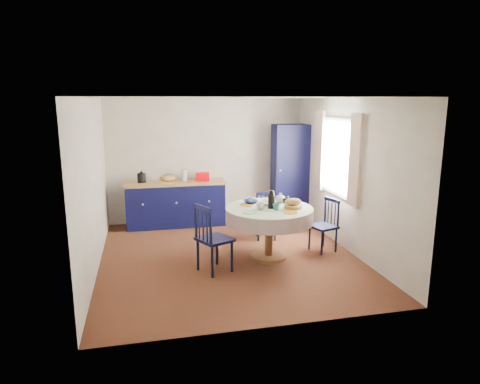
% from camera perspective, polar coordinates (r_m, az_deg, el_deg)
% --- Properties ---
extents(floor, '(4.50, 4.50, 0.00)m').
position_cam_1_polar(floor, '(6.96, -1.52, -8.56)').
color(floor, black).
rests_on(floor, ground).
extents(ceiling, '(4.50, 4.50, 0.00)m').
position_cam_1_polar(ceiling, '(6.51, -1.65, 12.48)').
color(ceiling, white).
rests_on(ceiling, wall_back).
extents(wall_back, '(4.00, 0.02, 2.50)m').
position_cam_1_polar(wall_back, '(8.81, -4.45, 4.24)').
color(wall_back, silver).
rests_on(wall_back, floor).
extents(wall_left, '(0.02, 4.50, 2.50)m').
position_cam_1_polar(wall_left, '(6.54, -19.02, 0.80)').
color(wall_left, silver).
rests_on(wall_left, floor).
extents(wall_right, '(0.02, 4.50, 2.50)m').
position_cam_1_polar(wall_right, '(7.28, 14.07, 2.20)').
color(wall_right, silver).
rests_on(wall_right, floor).
extents(window, '(0.10, 1.74, 1.45)m').
position_cam_1_polar(window, '(7.48, 12.83, 4.66)').
color(window, white).
rests_on(window, wall_right).
extents(kitchen_counter, '(1.98, 0.64, 1.12)m').
position_cam_1_polar(kitchen_counter, '(8.61, -8.59, -1.44)').
color(kitchen_counter, black).
rests_on(kitchen_counter, floor).
extents(pantry_cabinet, '(0.72, 0.53, 1.98)m').
position_cam_1_polar(pantry_cabinet, '(8.86, 6.65, 2.55)').
color(pantry_cabinet, black).
rests_on(pantry_cabinet, floor).
extents(dining_table, '(1.36, 1.36, 1.11)m').
position_cam_1_polar(dining_table, '(6.70, 3.97, -3.13)').
color(dining_table, brown).
rests_on(dining_table, floor).
extents(chair_left, '(0.59, 0.60, 1.02)m').
position_cam_1_polar(chair_left, '(6.22, -3.75, -6.14)').
color(chair_left, black).
rests_on(chair_left, floor).
extents(chair_far, '(0.43, 0.41, 0.83)m').
position_cam_1_polar(chair_far, '(7.74, 3.47, -3.14)').
color(chair_far, black).
rests_on(chair_far, floor).
extents(chair_right, '(0.47, 0.48, 0.88)m').
position_cam_1_polar(chair_right, '(7.22, 11.27, -4.30)').
color(chair_right, black).
rests_on(chair_right, floor).
extents(mug_a, '(0.13, 0.13, 0.10)m').
position_cam_1_polar(mug_a, '(6.55, 2.76, -1.87)').
color(mug_a, silver).
rests_on(mug_a, dining_table).
extents(mug_b, '(0.11, 0.11, 0.10)m').
position_cam_1_polar(mug_b, '(6.50, 4.85, -2.02)').
color(mug_b, '#2B6E7B').
rests_on(mug_b, dining_table).
extents(mug_c, '(0.12, 0.12, 0.09)m').
position_cam_1_polar(mug_c, '(6.97, 6.09, -1.10)').
color(mug_c, black).
rests_on(mug_c, dining_table).
extents(mug_d, '(0.10, 0.10, 0.09)m').
position_cam_1_polar(mug_d, '(6.99, 1.44, -0.98)').
color(mug_d, silver).
rests_on(mug_d, dining_table).
extents(cobalt_bowl, '(0.23, 0.23, 0.06)m').
position_cam_1_polar(cobalt_bowl, '(6.90, 1.43, -1.33)').
color(cobalt_bowl, navy).
rests_on(cobalt_bowl, dining_table).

